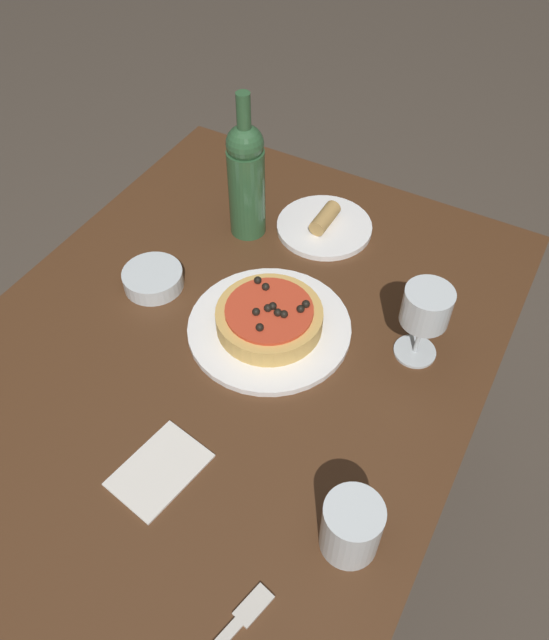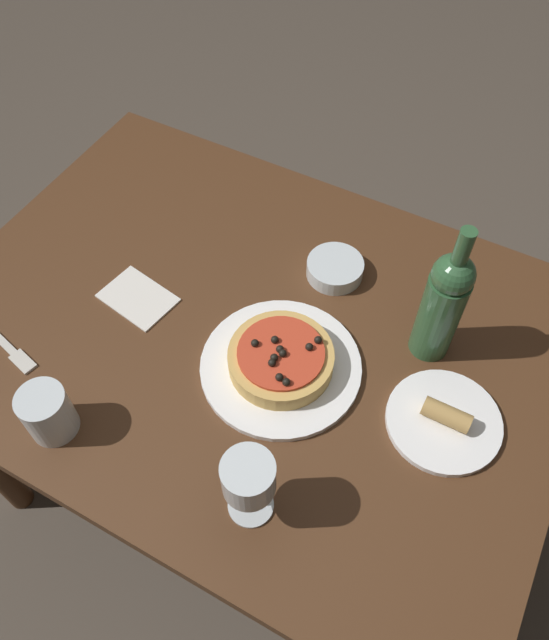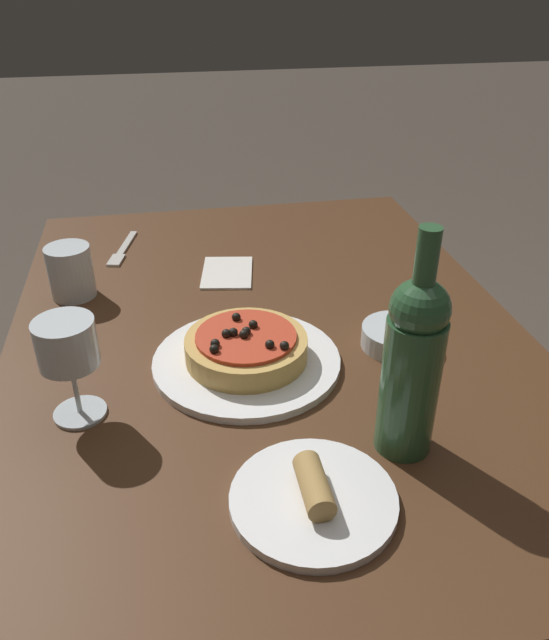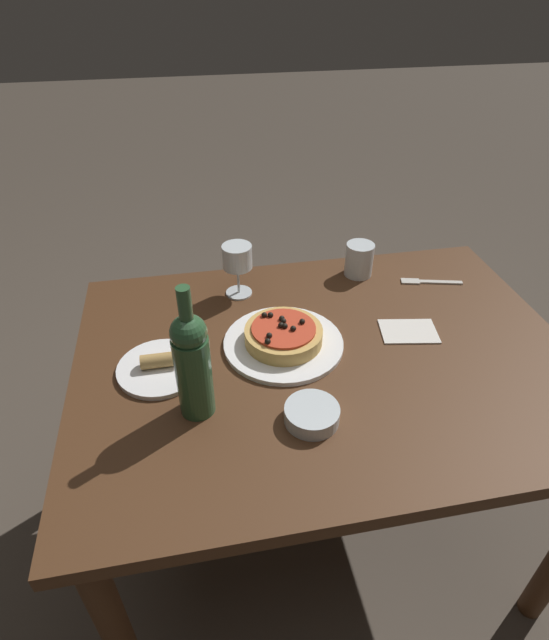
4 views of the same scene
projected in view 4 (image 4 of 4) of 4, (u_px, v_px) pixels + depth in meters
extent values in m
plane|color=#4C4238|center=(313.00, 520.00, 1.59)|extent=(14.00, 14.00, 0.00)
cube|color=#4C2D19|center=(326.00, 359.00, 1.18)|extent=(1.17, 0.85, 0.03)
cylinder|color=#4C2D19|center=(436.00, 349.00, 1.76)|extent=(0.06, 0.06, 0.67)
cylinder|color=#4C2D19|center=(132.00, 387.00, 1.60)|extent=(0.06, 0.06, 0.67)
cylinder|color=#4C2D19|center=(118.00, 634.00, 1.03)|extent=(0.06, 0.06, 0.67)
cylinder|color=white|center=(283.00, 343.00, 1.19)|extent=(0.29, 0.29, 0.01)
cylinder|color=tan|center=(284.00, 335.00, 1.18)|extent=(0.19, 0.19, 0.04)
cylinder|color=red|center=(284.00, 328.00, 1.17)|extent=(0.15, 0.15, 0.01)
sphere|color=black|center=(302.00, 322.00, 1.17)|extent=(0.01, 0.01, 0.01)
sphere|color=black|center=(269.00, 335.00, 1.13)|extent=(0.01, 0.01, 0.01)
sphere|color=black|center=(281.00, 325.00, 1.16)|extent=(0.01, 0.01, 0.01)
sphere|color=black|center=(285.00, 326.00, 1.16)|extent=(0.01, 0.01, 0.01)
sphere|color=black|center=(270.00, 315.00, 1.20)|extent=(0.01, 0.01, 0.01)
sphere|color=black|center=(282.00, 318.00, 1.18)|extent=(0.01, 0.01, 0.01)
sphere|color=black|center=(264.00, 315.00, 1.20)|extent=(0.01, 0.01, 0.01)
sphere|color=black|center=(268.00, 341.00, 1.12)|extent=(0.01, 0.01, 0.01)
sphere|color=black|center=(293.00, 329.00, 1.15)|extent=(0.01, 0.01, 0.01)
sphere|color=black|center=(283.00, 321.00, 1.18)|extent=(0.01, 0.01, 0.01)
cylinder|color=silver|center=(239.00, 293.00, 1.37)|extent=(0.07, 0.07, 0.00)
cylinder|color=silver|center=(238.00, 280.00, 1.35)|extent=(0.01, 0.01, 0.08)
cylinder|color=silver|center=(237.00, 257.00, 1.30)|extent=(0.08, 0.08, 0.06)
cylinder|color=#2D5633|center=(194.00, 376.00, 0.98)|extent=(0.07, 0.07, 0.18)
sphere|color=#2D5633|center=(188.00, 333.00, 0.91)|extent=(0.07, 0.07, 0.07)
cylinder|color=#2D5633|center=(185.00, 307.00, 0.88)|extent=(0.03, 0.03, 0.08)
cylinder|color=silver|center=(359.00, 260.00, 1.43)|extent=(0.08, 0.08, 0.10)
cylinder|color=silver|center=(312.00, 414.00, 1.00)|extent=(0.11, 0.11, 0.03)
cube|color=beige|center=(441.00, 282.00, 1.42)|extent=(0.12, 0.04, 0.00)
cube|color=beige|center=(410.00, 281.00, 1.42)|extent=(0.06, 0.04, 0.00)
cylinder|color=white|center=(160.00, 368.00, 1.12)|extent=(0.19, 0.19, 0.01)
cylinder|color=#B2894C|center=(159.00, 360.00, 1.11)|extent=(0.08, 0.03, 0.03)
cube|color=silver|center=(409.00, 331.00, 1.24)|extent=(0.15, 0.12, 0.00)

